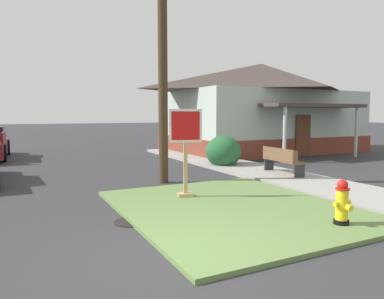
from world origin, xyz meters
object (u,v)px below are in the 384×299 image
(fire_hydrant, at_px, (342,203))
(stop_sign, at_px, (185,153))
(manhole_cover, at_px, (132,222))
(street_bench, at_px, (282,159))

(fire_hydrant, height_order, stop_sign, stop_sign)
(stop_sign, distance_m, manhole_cover, 2.37)
(stop_sign, height_order, manhole_cover, stop_sign)
(fire_hydrant, xyz_separation_m, stop_sign, (-1.60, 3.26, 0.67))
(fire_hydrant, height_order, manhole_cover, fire_hydrant)
(manhole_cover, xyz_separation_m, street_bench, (5.90, 2.57, 0.59))
(fire_hydrant, bearing_deg, stop_sign, 116.17)
(street_bench, bearing_deg, fire_hydrant, -119.18)
(manhole_cover, bearing_deg, street_bench, 23.51)
(fire_hydrant, relative_size, street_bench, 0.45)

